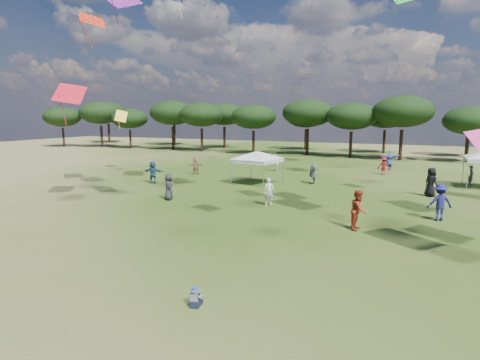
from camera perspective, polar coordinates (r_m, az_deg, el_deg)
name	(u,v)px	position (r m, az deg, el deg)	size (l,w,h in m)	color
ground	(169,358)	(9.82, -10.10, -23.72)	(140.00, 140.00, 0.00)	#385218
tree_line	(396,114)	(54.26, 21.32, 8.78)	(108.78, 17.63, 7.77)	black
tent_left	(257,153)	(31.02, 2.43, 3.90)	(6.21, 6.21, 2.84)	gray
toddler	(195,298)	(11.74, -6.36, -16.30)	(0.42, 0.46, 0.59)	#161D32
festival_crowd	(335,176)	(30.34, 13.32, 0.59)	(30.25, 23.51, 1.92)	maroon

